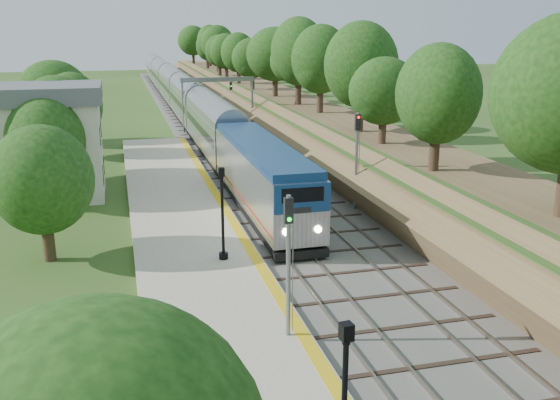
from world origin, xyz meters
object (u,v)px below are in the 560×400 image
object	(u,v)px
train	(180,96)
signal_farside	(357,151)
signal_gantry	(217,90)
signal_platform	(288,251)
station_building	(42,141)
lamppost_far	(223,219)

from	to	relation	value
train	signal_farside	distance (m)	51.76
signal_gantry	signal_platform	size ratio (longest dim) A/B	1.49
station_building	signal_platform	distance (m)	27.26
signal_gantry	signal_platform	distance (m)	50.19
station_building	train	xyz separation A→B (m)	(14.00, 42.72, -1.80)
station_building	signal_farside	xyz separation A→B (m)	(20.20, -8.64, -0.04)
train	signal_platform	size ratio (longest dim) A/B	21.61
train	signal_platform	bearing A→B (deg)	-92.46
lamppost_far	signal_platform	size ratio (longest dim) A/B	0.85
lamppost_far	signal_farside	size ratio (longest dim) A/B	0.75
signal_gantry	signal_farside	xyz separation A→B (m)	(3.73, -33.63, -0.77)
station_building	signal_gantry	distance (m)	29.94
signal_gantry	lamppost_far	distance (m)	41.76
signal_gantry	train	xyz separation A→B (m)	(-2.47, 17.73, -2.53)
lamppost_far	signal_farside	distance (m)	12.76
train	lamppost_far	world-z (taller)	lamppost_far
train	signal_farside	xyz separation A→B (m)	(6.20, -51.35, 1.76)
lamppost_far	station_building	bearing A→B (deg)	121.79
train	lamppost_far	distance (m)	59.06
signal_farside	signal_platform	bearing A→B (deg)	-119.23
signal_gantry	train	size ratio (longest dim) A/B	0.07
signal_gantry	lamppost_far	bearing A→B (deg)	-98.86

